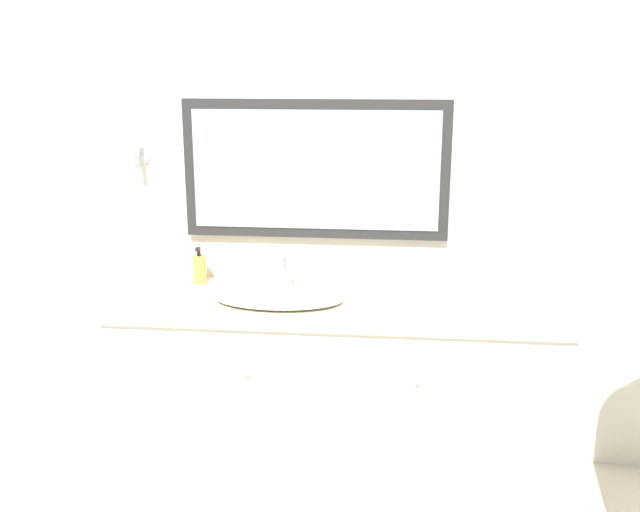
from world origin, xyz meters
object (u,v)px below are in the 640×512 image
Objects in this scene: picture_frame at (513,286)px; sink_basin at (279,297)px; soap_bottle at (199,269)px; appliance_box at (478,292)px.

sink_basin is at bearing -171.52° from picture_frame.
picture_frame is at bearing 8.48° from sink_basin.
picture_frame is at bearing -2.88° from soap_bottle.
appliance_box is at bearing 0.68° from sink_basin.
picture_frame is (1.01, 0.15, 0.03)m from sink_basin.
sink_basin reaches higher than picture_frame.
soap_bottle is 0.69× the size of appliance_box.
picture_frame is at bearing 40.30° from appliance_box.
sink_basin is 0.47m from soap_bottle.
soap_bottle is (-0.41, 0.22, 0.05)m from sink_basin.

